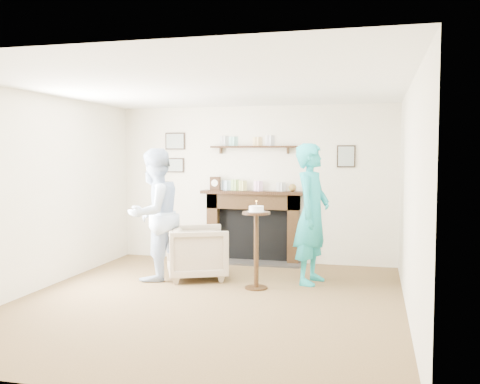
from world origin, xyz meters
name	(u,v)px	position (x,y,z in m)	size (l,w,h in m)	color
ground	(208,301)	(0.00, 0.00, 0.00)	(5.00, 5.00, 0.00)	brown
room_shell	(223,163)	(0.00, 0.69, 1.62)	(4.54, 5.02, 2.52)	#ECE2C8
armchair	(198,278)	(-0.50, 1.11, 0.00)	(0.78, 0.81, 0.73)	tan
man	(155,279)	(-1.05, 0.90, 0.00)	(0.88, 0.69, 1.81)	#ABBDD6
woman	(311,283)	(1.08, 1.22, 0.00)	(0.68, 0.45, 1.88)	#1DA9A0
pedestal_table	(256,235)	(0.42, 0.74, 0.70)	(0.36, 0.36, 1.14)	black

